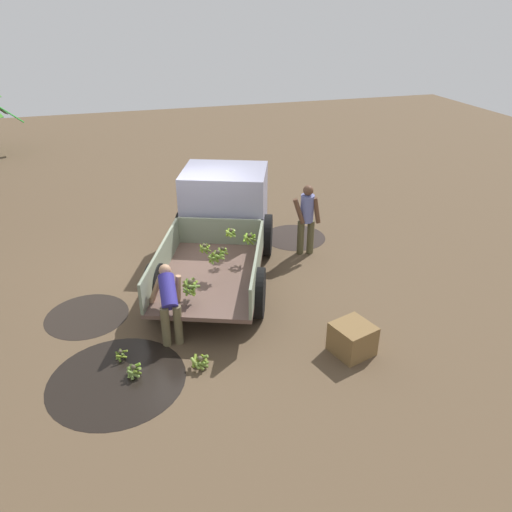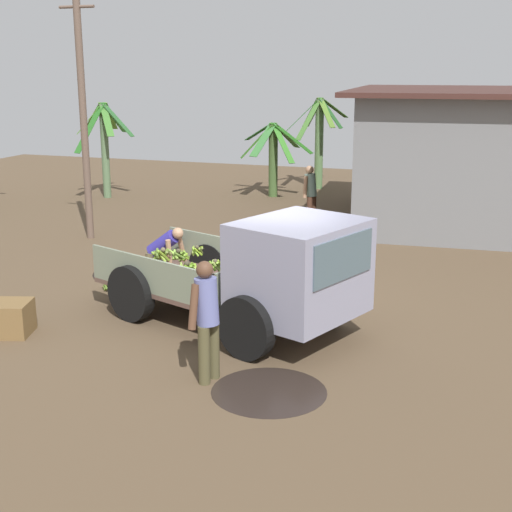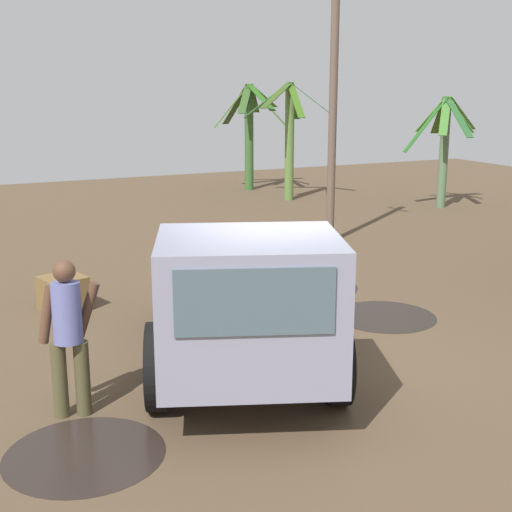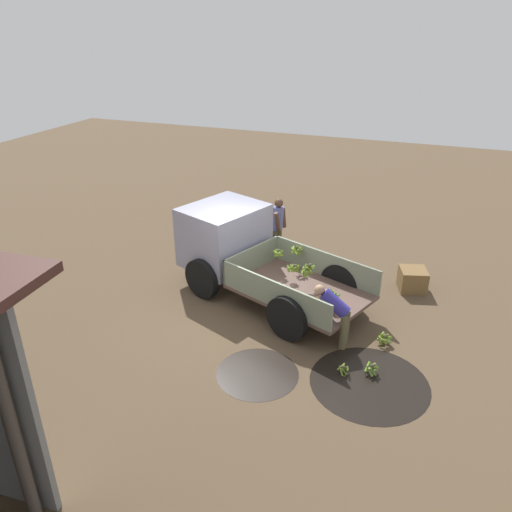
{
  "view_description": "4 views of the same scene",
  "coord_description": "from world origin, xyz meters",
  "px_view_note": "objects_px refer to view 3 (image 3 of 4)",
  "views": [
    {
      "loc": [
        -9.39,
        1.34,
        5.27
      ],
      "look_at": [
        -1.33,
        -1.03,
        0.91
      ],
      "focal_mm": 35.0,
      "sensor_mm": 36.0,
      "label": 1
    },
    {
      "loc": [
        3.64,
        -10.83,
        4.11
      ],
      "look_at": [
        0.41,
        -1.36,
        1.43
      ],
      "focal_mm": 50.0,
      "sensor_mm": 36.0,
      "label": 2
    },
    {
      "loc": [
        7.2,
        -3.84,
        3.42
      ],
      "look_at": [
        0.53,
        -0.69,
        1.59
      ],
      "focal_mm": 50.0,
      "sensor_mm": 36.0,
      "label": 3
    },
    {
      "loc": [
        -3.66,
        9.03,
        5.91
      ],
      "look_at": [
        -0.37,
        0.37,
        1.46
      ],
      "focal_mm": 35.0,
      "sensor_mm": 36.0,
      "label": 4
    }
  ],
  "objects_px": {
    "utility_pole": "(333,101)",
    "banana_bunch_on_ground_0": "(281,282)",
    "cargo_truck": "(246,308)",
    "person_foreground_visitor": "(68,331)",
    "banana_bunch_on_ground_2": "(223,287)",
    "banana_bunch_on_ground_1": "(304,288)",
    "wooden_crate_0": "(63,293)",
    "person_worker_loading": "(266,262)"
  },
  "relations": [
    {
      "from": "wooden_crate_0",
      "to": "utility_pole",
      "type": "bearing_deg",
      "value": 110.77
    },
    {
      "from": "wooden_crate_0",
      "to": "cargo_truck",
      "type": "bearing_deg",
      "value": 17.82
    },
    {
      "from": "wooden_crate_0",
      "to": "person_worker_loading",
      "type": "bearing_deg",
      "value": 65.62
    },
    {
      "from": "cargo_truck",
      "to": "banana_bunch_on_ground_2",
      "type": "xyz_separation_m",
      "value": [
        -3.65,
        1.23,
        -0.89
      ]
    },
    {
      "from": "wooden_crate_0",
      "to": "person_foreground_visitor",
      "type": "bearing_deg",
      "value": -9.11
    },
    {
      "from": "person_foreground_visitor",
      "to": "person_worker_loading",
      "type": "relative_size",
      "value": 1.34
    },
    {
      "from": "cargo_truck",
      "to": "banana_bunch_on_ground_1",
      "type": "relative_size",
      "value": 21.64
    },
    {
      "from": "cargo_truck",
      "to": "person_worker_loading",
      "type": "relative_size",
      "value": 3.89
    },
    {
      "from": "banana_bunch_on_ground_0",
      "to": "wooden_crate_0",
      "type": "relative_size",
      "value": 0.41
    },
    {
      "from": "banana_bunch_on_ground_0",
      "to": "person_foreground_visitor",
      "type": "bearing_deg",
      "value": -52.03
    },
    {
      "from": "utility_pole",
      "to": "person_foreground_visitor",
      "type": "relative_size",
      "value": 3.52
    },
    {
      "from": "cargo_truck",
      "to": "banana_bunch_on_ground_0",
      "type": "xyz_separation_m",
      "value": [
        -3.55,
        2.26,
        -0.9
      ]
    },
    {
      "from": "utility_pole",
      "to": "person_worker_loading",
      "type": "distance_m",
      "value": 5.37
    },
    {
      "from": "cargo_truck",
      "to": "person_foreground_visitor",
      "type": "bearing_deg",
      "value": -79.92
    },
    {
      "from": "person_foreground_visitor",
      "to": "banana_bunch_on_ground_1",
      "type": "height_order",
      "value": "person_foreground_visitor"
    },
    {
      "from": "banana_bunch_on_ground_1",
      "to": "banana_bunch_on_ground_2",
      "type": "height_order",
      "value": "banana_bunch_on_ground_2"
    },
    {
      "from": "banana_bunch_on_ground_0",
      "to": "banana_bunch_on_ground_2",
      "type": "height_order",
      "value": "banana_bunch_on_ground_2"
    },
    {
      "from": "banana_bunch_on_ground_2",
      "to": "cargo_truck",
      "type": "bearing_deg",
      "value": -18.65
    },
    {
      "from": "banana_bunch_on_ground_1",
      "to": "banana_bunch_on_ground_2",
      "type": "xyz_separation_m",
      "value": [
        -0.57,
        -1.2,
        0.02
      ]
    },
    {
      "from": "person_foreground_visitor",
      "to": "banana_bunch_on_ground_1",
      "type": "xyz_separation_m",
      "value": [
        -2.72,
        4.27,
        -0.81
      ]
    },
    {
      "from": "utility_pole",
      "to": "person_worker_loading",
      "type": "bearing_deg",
      "value": -42.51
    },
    {
      "from": "utility_pole",
      "to": "person_worker_loading",
      "type": "xyz_separation_m",
      "value": [
        3.59,
        -3.29,
        -2.25
      ]
    },
    {
      "from": "cargo_truck",
      "to": "banana_bunch_on_ground_0",
      "type": "height_order",
      "value": "cargo_truck"
    },
    {
      "from": "cargo_truck",
      "to": "person_foreground_visitor",
      "type": "relative_size",
      "value": 2.91
    },
    {
      "from": "person_foreground_visitor",
      "to": "banana_bunch_on_ground_2",
      "type": "distance_m",
      "value": 4.57
    },
    {
      "from": "cargo_truck",
      "to": "person_worker_loading",
      "type": "distance_m",
      "value": 3.1
    },
    {
      "from": "person_foreground_visitor",
      "to": "wooden_crate_0",
      "type": "xyz_separation_m",
      "value": [
        -3.59,
        0.58,
        -0.66
      ]
    },
    {
      "from": "person_worker_loading",
      "to": "utility_pole",
      "type": "bearing_deg",
      "value": 139.19
    },
    {
      "from": "banana_bunch_on_ground_0",
      "to": "wooden_crate_0",
      "type": "xyz_separation_m",
      "value": [
        -0.39,
        -3.53,
        0.14
      ]
    },
    {
      "from": "person_foreground_visitor",
      "to": "wooden_crate_0",
      "type": "height_order",
      "value": "person_foreground_visitor"
    },
    {
      "from": "person_worker_loading",
      "to": "wooden_crate_0",
      "type": "height_order",
      "value": "person_worker_loading"
    },
    {
      "from": "utility_pole",
      "to": "banana_bunch_on_ground_0",
      "type": "xyz_separation_m",
      "value": [
        2.71,
        -2.58,
        -2.87
      ]
    },
    {
      "from": "banana_bunch_on_ground_2",
      "to": "wooden_crate_0",
      "type": "height_order",
      "value": "wooden_crate_0"
    },
    {
      "from": "banana_bunch_on_ground_2",
      "to": "wooden_crate_0",
      "type": "xyz_separation_m",
      "value": [
        -0.3,
        -2.5,
        0.13
      ]
    },
    {
      "from": "person_foreground_visitor",
      "to": "person_worker_loading",
      "type": "height_order",
      "value": "person_foreground_visitor"
    },
    {
      "from": "banana_bunch_on_ground_2",
      "to": "banana_bunch_on_ground_1",
      "type": "bearing_deg",
      "value": 64.5
    },
    {
      "from": "banana_bunch_on_ground_1",
      "to": "wooden_crate_0",
      "type": "xyz_separation_m",
      "value": [
        -0.87,
        -3.7,
        0.15
      ]
    },
    {
      "from": "person_foreground_visitor",
      "to": "banana_bunch_on_ground_0",
      "type": "xyz_separation_m",
      "value": [
        -3.2,
        4.1,
        -0.8
      ]
    },
    {
      "from": "utility_pole",
      "to": "banana_bunch_on_ground_2",
      "type": "height_order",
      "value": "utility_pole"
    },
    {
      "from": "banana_bunch_on_ground_2",
      "to": "person_worker_loading",
      "type": "bearing_deg",
      "value": 17.91
    },
    {
      "from": "person_foreground_visitor",
      "to": "banana_bunch_on_ground_0",
      "type": "bearing_deg",
      "value": -40.39
    },
    {
      "from": "utility_pole",
      "to": "banana_bunch_on_ground_0",
      "type": "height_order",
      "value": "utility_pole"
    }
  ]
}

